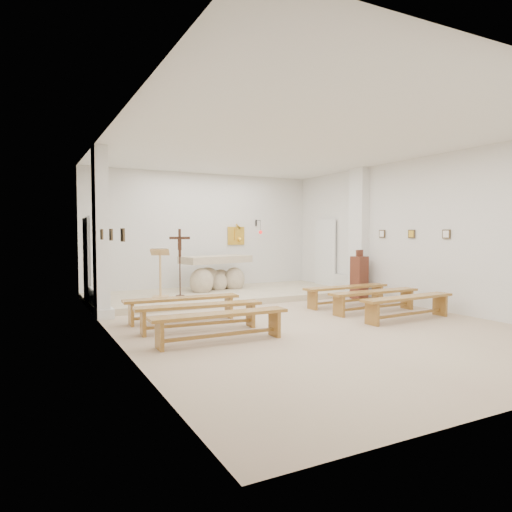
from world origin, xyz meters
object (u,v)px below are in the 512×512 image
bench_right_second (374,296)px  altar (215,275)px  donation_pedestal (359,277)px  bench_left_front (182,303)px  bench_left_second (199,311)px  bench_right_front (346,291)px  bench_right_third (408,302)px  bench_left_third (220,320)px  lectern (160,273)px  crucifix_stand (180,257)px

bench_right_second → altar: bearing=114.7°
donation_pedestal → bench_right_second: donation_pedestal is taller
bench_left_front → bench_left_second: same height
bench_right_front → bench_right_second: (0.00, -0.97, 0.00)m
altar → bench_right_third: (2.04, -5.17, -0.19)m
bench_left_second → bench_left_third: bearing=-85.0°
lectern → bench_left_front: (-0.21, -2.36, -0.40)m
bench_right_front → bench_left_third: same height
crucifix_stand → bench_left_second: size_ratio=0.74×
bench_left_third → bench_left_second: bearing=90.6°
altar → bench_left_front: altar is taller
donation_pedestal → bench_left_front: bearing=-177.7°
bench_left_front → bench_right_front: 4.06m
bench_left_front → crucifix_stand: bearing=75.8°
lectern → bench_left_third: lectern is taller
bench_right_front → bench_left_second: bearing=-167.9°
bench_left_third → donation_pedestal: bearing=28.8°
altar → bench_right_second: bearing=-77.6°
altar → lectern: 2.01m
altar → bench_right_third: size_ratio=0.93×
crucifix_stand → bench_left_front: (-0.72, -2.38, -0.77)m
bench_left_second → bench_left_front: bearing=95.0°
lectern → bench_left_third: bearing=-72.3°
crucifix_stand → bench_left_second: bearing=-80.5°
altar → bench_left_front: (-2.02, -3.22, -0.19)m
bench_right_front → bench_left_second: (-4.06, -0.97, 0.00)m
donation_pedestal → bench_right_front: size_ratio=0.57×
lectern → bench_right_second: bearing=-20.3°
altar → bench_left_third: bearing=-124.9°
bench_right_third → lectern: bearing=128.2°
crucifix_stand → bench_left_third: 4.46m
lectern → bench_left_third: size_ratio=0.55×
bench_left_front → bench_left_third: size_ratio=1.00×
altar → donation_pedestal: 3.93m
crucifix_stand → bench_left_second: (-0.72, -3.36, -0.77)m
bench_left_front → bench_right_front: bearing=2.7°
bench_right_third → bench_left_front: bearing=150.8°
bench_left_third → crucifix_stand: bearing=81.1°
bench_right_second → bench_right_third: same height
bench_right_second → bench_left_third: same height
altar → bench_right_front: size_ratio=0.94×
lectern → bench_right_second: (3.85, -3.33, -0.40)m
donation_pedestal → bench_left_front: (-5.13, -0.81, -0.21)m
bench_right_second → crucifix_stand: bearing=133.6°
bench_right_front → altar: bearing=121.0°
lectern → bench_left_front: size_ratio=0.54×
bench_right_front → bench_left_third: (-4.06, -1.95, 0.00)m
bench_right_second → lectern: bearing=137.9°
donation_pedestal → bench_left_second: donation_pedestal is taller
lectern → bench_right_third: (3.85, -4.30, -0.40)m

